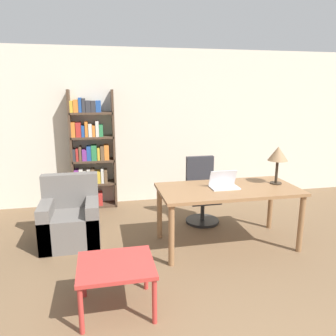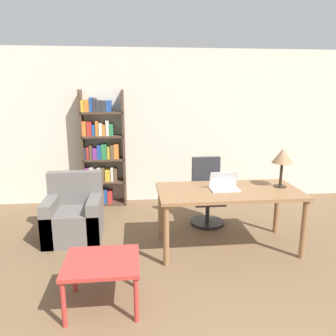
{
  "view_description": "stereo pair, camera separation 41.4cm",
  "coord_description": "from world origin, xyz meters",
  "px_view_note": "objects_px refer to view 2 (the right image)",
  "views": [
    {
      "loc": [
        -1.01,
        -1.28,
        1.97
      ],
      "look_at": [
        -0.18,
        2.67,
        1.03
      ],
      "focal_mm": 35.0,
      "sensor_mm": 36.0,
      "label": 1
    },
    {
      "loc": [
        -0.6,
        -1.34,
        1.97
      ],
      "look_at": [
        -0.18,
        2.67,
        1.03
      ],
      "focal_mm": 35.0,
      "sensor_mm": 36.0,
      "label": 2
    }
  ],
  "objects_px": {
    "desk": "(228,197)",
    "laptop": "(224,186)",
    "bookshelf": "(101,153)",
    "office_chair": "(207,195)",
    "armchair": "(74,217)",
    "side_table_blue": "(102,266)",
    "table_lamp": "(282,157)"
  },
  "relations": [
    {
      "from": "desk",
      "to": "bookshelf",
      "type": "xyz_separation_m",
      "value": [
        -1.73,
        1.87,
        0.25
      ]
    },
    {
      "from": "office_chair",
      "to": "bookshelf",
      "type": "height_order",
      "value": "bookshelf"
    },
    {
      "from": "office_chair",
      "to": "armchair",
      "type": "xyz_separation_m",
      "value": [
        -1.92,
        -0.37,
        -0.14
      ]
    },
    {
      "from": "office_chair",
      "to": "side_table_blue",
      "type": "relative_size",
      "value": 1.47
    },
    {
      "from": "armchair",
      "to": "bookshelf",
      "type": "relative_size",
      "value": 0.44
    },
    {
      "from": "laptop",
      "to": "bookshelf",
      "type": "relative_size",
      "value": 0.18
    },
    {
      "from": "table_lamp",
      "to": "desk",
      "type": "bearing_deg",
      "value": -175.33
    },
    {
      "from": "side_table_blue",
      "to": "table_lamp",
      "type": "bearing_deg",
      "value": 26.7
    },
    {
      "from": "side_table_blue",
      "to": "armchair",
      "type": "bearing_deg",
      "value": 108.55
    },
    {
      "from": "desk",
      "to": "laptop",
      "type": "relative_size",
      "value": 5.01
    },
    {
      "from": "table_lamp",
      "to": "armchair",
      "type": "bearing_deg",
      "value": 170.93
    },
    {
      "from": "desk",
      "to": "laptop",
      "type": "height_order",
      "value": "laptop"
    },
    {
      "from": "laptop",
      "to": "office_chair",
      "type": "relative_size",
      "value": 0.35
    },
    {
      "from": "laptop",
      "to": "table_lamp",
      "type": "distance_m",
      "value": 0.82
    },
    {
      "from": "table_lamp",
      "to": "office_chair",
      "type": "height_order",
      "value": "table_lamp"
    },
    {
      "from": "desk",
      "to": "side_table_blue",
      "type": "relative_size",
      "value": 2.59
    },
    {
      "from": "table_lamp",
      "to": "bookshelf",
      "type": "xyz_separation_m",
      "value": [
        -2.43,
        1.81,
        -0.23
      ]
    },
    {
      "from": "bookshelf",
      "to": "office_chair",
      "type": "bearing_deg",
      "value": -31.56
    },
    {
      "from": "side_table_blue",
      "to": "armchair",
      "type": "distance_m",
      "value": 1.61
    },
    {
      "from": "laptop",
      "to": "side_table_blue",
      "type": "distance_m",
      "value": 1.83
    },
    {
      "from": "desk",
      "to": "laptop",
      "type": "distance_m",
      "value": 0.15
    },
    {
      "from": "desk",
      "to": "side_table_blue",
      "type": "distance_m",
      "value": 1.83
    },
    {
      "from": "bookshelf",
      "to": "armchair",
      "type": "bearing_deg",
      "value": -100.91
    },
    {
      "from": "side_table_blue",
      "to": "armchair",
      "type": "height_order",
      "value": "armchair"
    },
    {
      "from": "table_lamp",
      "to": "laptop",
      "type": "bearing_deg",
      "value": -177.12
    },
    {
      "from": "table_lamp",
      "to": "side_table_blue",
      "type": "bearing_deg",
      "value": -153.3
    },
    {
      "from": "laptop",
      "to": "armchair",
      "type": "relative_size",
      "value": 0.4
    },
    {
      "from": "table_lamp",
      "to": "side_table_blue",
      "type": "relative_size",
      "value": 0.73
    },
    {
      "from": "desk",
      "to": "side_table_blue",
      "type": "height_order",
      "value": "desk"
    },
    {
      "from": "laptop",
      "to": "desk",
      "type": "bearing_deg",
      "value": -18.97
    },
    {
      "from": "office_chair",
      "to": "armchair",
      "type": "distance_m",
      "value": 1.96
    },
    {
      "from": "desk",
      "to": "bookshelf",
      "type": "bearing_deg",
      "value": 132.82
    }
  ]
}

